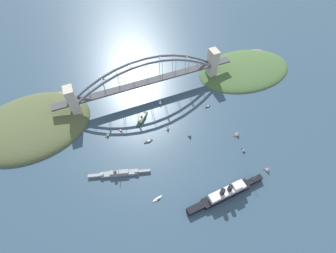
% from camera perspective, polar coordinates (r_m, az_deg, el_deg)
% --- Properties ---
extents(ground_plane, '(1400.00, 1400.00, 0.00)m').
position_cam_1_polar(ground_plane, '(378.46, -4.67, 8.07)').
color(ground_plane, '#334C60').
extents(harbor_arch_bridge, '(283.37, 17.94, 64.19)m').
position_cam_1_polar(harbor_arch_bridge, '(360.05, -4.96, 11.16)').
color(harbor_arch_bridge, beige).
rests_on(harbor_arch_bridge, ground).
extents(headland_west_shore, '(168.20, 109.37, 18.32)m').
position_cam_1_polar(headland_west_shore, '(443.71, 18.26, 13.16)').
color(headland_west_shore, '#476638').
rests_on(headland_west_shore, ground).
extents(headland_east_shore, '(164.60, 130.16, 29.08)m').
position_cam_1_polar(headland_east_shore, '(387.17, -30.07, 0.48)').
color(headland_east_shore, '#515B38').
rests_on(headland_east_shore, ground).
extents(ocean_liner, '(100.28, 13.79, 22.51)m').
position_cam_1_polar(ocean_liner, '(284.46, 14.03, -15.54)').
color(ocean_liner, black).
rests_on(ocean_liner, ground).
extents(naval_cruiser, '(73.89, 25.03, 16.80)m').
position_cam_1_polar(naval_cruiser, '(296.75, -11.96, -11.14)').
color(naval_cruiser, gray).
rests_on(naval_cruiser, ground).
extents(harbor_ferry_steamer, '(23.67, 24.88, 7.44)m').
position_cam_1_polar(harbor_ferry_steamer, '(341.32, -6.41, 2.01)').
color(harbor_ferry_steamer, '#23512D').
rests_on(harbor_ferry_steamer, ground).
extents(seaplane_taxiing_near_bridge, '(8.76, 8.16, 5.23)m').
position_cam_1_polar(seaplane_taxiing_near_bridge, '(417.29, -15.75, 11.49)').
color(seaplane_taxiing_near_bridge, '#B7B7B2').
rests_on(seaplane_taxiing_near_bridge, ground).
extents(small_boat_0, '(9.11, 2.55, 1.87)m').
position_cam_1_polar(small_boat_0, '(361.54, 9.72, 4.82)').
color(small_boat_0, black).
rests_on(small_boat_0, ground).
extents(small_boat_1, '(6.87, 4.02, 8.04)m').
position_cam_1_polar(small_boat_1, '(326.96, -0.10, -0.21)').
color(small_boat_1, silver).
rests_on(small_boat_1, ground).
extents(small_boat_2, '(6.72, 6.72, 8.51)m').
position_cam_1_polar(small_boat_2, '(317.04, 23.29, -9.53)').
color(small_boat_2, '#B2231E').
rests_on(small_boat_2, ground).
extents(small_boat_3, '(4.83, 8.32, 2.04)m').
position_cam_1_polar(small_boat_3, '(334.26, -11.53, -0.94)').
color(small_boat_3, '#B2231E').
rests_on(small_boat_3, ground).
extents(small_boat_4, '(12.72, 3.97, 2.14)m').
position_cam_1_polar(small_boat_4, '(317.93, -4.80, -3.62)').
color(small_boat_4, black).
rests_on(small_boat_4, ground).
extents(small_boat_5, '(3.99, 6.71, 6.53)m').
position_cam_1_polar(small_boat_5, '(322.50, 18.10, -5.45)').
color(small_boat_5, black).
rests_on(small_boat_5, ground).
extents(small_boat_6, '(12.06, 4.13, 2.14)m').
position_cam_1_polar(small_boat_6, '(280.58, -2.55, -17.20)').
color(small_boat_6, silver).
rests_on(small_boat_6, ground).
extents(small_boat_7, '(7.25, 5.39, 7.64)m').
position_cam_1_polar(small_boat_7, '(330.82, -14.64, -1.83)').
color(small_boat_7, '#2D6B3D').
rests_on(small_boat_7, ground).
extents(small_boat_8, '(9.95, 5.87, 8.98)m').
position_cam_1_polar(small_boat_8, '(334.32, 16.67, -1.61)').
color(small_boat_8, brown).
rests_on(small_boat_8, ground).
extents(small_boat_9, '(7.74, 7.23, 9.93)m').
position_cam_1_polar(small_boat_9, '(358.28, -1.93, 6.10)').
color(small_boat_9, black).
rests_on(small_boat_9, ground).
extents(small_boat_10, '(5.44, 8.68, 9.43)m').
position_cam_1_polar(small_boat_10, '(321.08, 5.32, -1.73)').
color(small_boat_10, '#234C8C').
rests_on(small_boat_10, ground).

